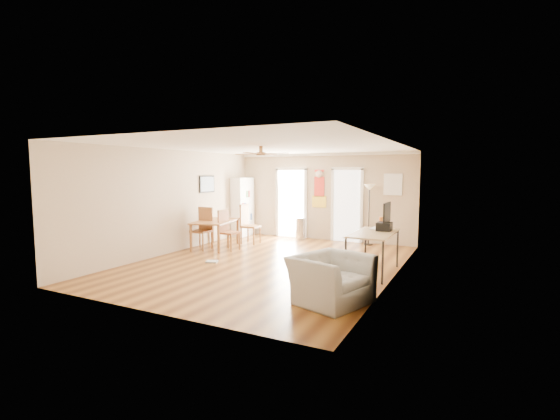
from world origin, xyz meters
The scene contains 29 objects.
floor centered at (0.00, 0.00, 0.00)m, with size 7.00×7.00×0.00m, color brown.
ceiling centered at (0.00, 0.00, 2.60)m, with size 5.50×7.00×0.00m, color silver, non-canonical shape.
wall_back centered at (0.00, 3.50, 1.30)m, with size 5.50×0.04×2.60m, color beige, non-canonical shape.
wall_front centered at (0.00, -3.50, 1.30)m, with size 5.50×0.04×2.60m, color beige, non-canonical shape.
wall_left centered at (-2.75, 0.00, 1.30)m, with size 0.04×7.00×2.60m, color beige, non-canonical shape.
wall_right centered at (2.75, 0.00, 1.30)m, with size 0.04×7.00×2.60m, color beige, non-canonical shape.
crown_molding centered at (0.00, 0.00, 2.56)m, with size 5.50×7.00×0.08m, color white, non-canonical shape.
kitchen_doorway centered at (-1.05, 3.48, 1.05)m, with size 0.90×0.10×2.10m, color white, non-canonical shape.
bathroom_doorway centered at (0.75, 3.48, 1.05)m, with size 0.80×0.10×2.10m, color white, non-canonical shape.
wall_decal centered at (-0.13, 3.48, 1.55)m, with size 0.46×0.03×1.10m, color red.
ac_grille centered at (2.05, 3.47, 1.70)m, with size 0.50×0.04×0.60m, color white.
framed_poster centered at (-2.73, 1.40, 1.70)m, with size 0.04×0.66×0.48m, color black.
ceiling_fan centered at (0.00, -0.30, 2.43)m, with size 1.24×1.24×0.20m, color #593819, non-canonical shape.
bookshelf centered at (-2.54, 2.99, 0.93)m, with size 0.37×0.84×1.86m, color white, non-canonical shape.
dining_table centered at (-2.15, 0.98, 0.37)m, with size 0.89×1.48×0.74m, color olive, non-canonical shape.
dining_chair_right_a centered at (-1.60, 1.92, 0.56)m, with size 0.46×0.46×1.11m, color olive, non-canonical shape.
dining_chair_right_b centered at (-1.60, 0.84, 0.52)m, with size 0.43×0.43×1.05m, color #9A5B31, non-canonical shape.
dining_chair_near centered at (-2.34, 0.61, 0.55)m, with size 0.45×0.45×1.10m, color #955E30, non-canonical shape.
trash_can centered at (-0.62, 3.21, 0.33)m, with size 0.31×0.31×0.66m, color silver.
torchiere_lamp centered at (1.46, 3.24, 0.85)m, with size 0.32×0.32×1.70m, color black, non-canonical shape.
computer_desk centered at (2.31, 0.21, 0.42)m, with size 0.78×1.55×0.83m, color tan, non-canonical shape.
imac centered at (2.47, 0.67, 1.12)m, with size 0.09×0.62×0.58m, color black, non-canonical shape.
keyboard centered at (2.20, 0.77, 0.84)m, with size 0.14×0.42×0.02m, color silver.
printer centered at (2.45, 0.54, 0.92)m, with size 0.29×0.34×0.17m, color black.
orange_bottle centered at (2.30, 0.89, 0.95)m, with size 0.08×0.08×0.24m, color #D95E13.
wastebasket_a centered at (1.50, -0.79, 0.15)m, with size 0.26×0.26×0.30m, color silver.
wastebasket_b centered at (2.15, -1.16, 0.16)m, with size 0.28×0.28×0.32m, color silver.
floor_cloth centered at (-1.17, -0.51, 0.02)m, with size 0.25×0.20×0.04m, color #A8A8A2.
armchair centered at (2.15, -1.88, 0.37)m, with size 1.14×1.00×0.74m, color #A5A6A0.
Camera 1 is at (4.14, -7.62, 2.05)m, focal length 25.18 mm.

